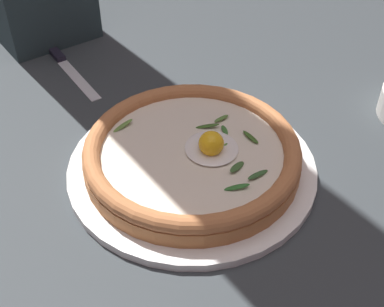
# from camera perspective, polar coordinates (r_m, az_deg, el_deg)

# --- Properties ---
(ground_plane) EXTENTS (2.40, 2.40, 0.03)m
(ground_plane) POSITION_cam_1_polar(r_m,az_deg,el_deg) (0.73, -1.47, -3.44)
(ground_plane) COLOR #33393C
(ground_plane) RESTS_ON ground
(pizza_plate) EXTENTS (0.34, 0.34, 0.01)m
(pizza_plate) POSITION_cam_1_polar(r_m,az_deg,el_deg) (0.72, 0.00, -1.55)
(pizza_plate) COLOR white
(pizza_plate) RESTS_ON ground
(pizza) EXTENTS (0.29, 0.29, 0.06)m
(pizza) POSITION_cam_1_polar(r_m,az_deg,el_deg) (0.70, 0.04, 0.02)
(pizza) COLOR #B6713E
(pizza) RESTS_ON pizza_plate
(table_knife) EXTENTS (0.22, 0.08, 0.01)m
(table_knife) POSITION_cam_1_polar(r_m,az_deg,el_deg) (0.99, -14.14, 9.97)
(table_knife) COLOR silver
(table_knife) RESTS_ON ground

